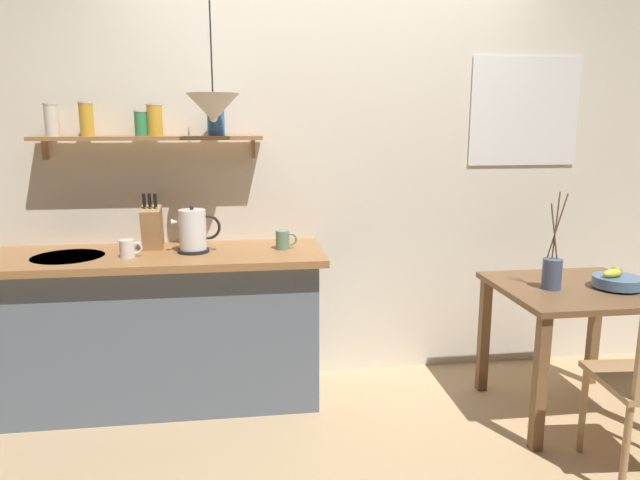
# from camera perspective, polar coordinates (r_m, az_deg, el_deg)

# --- Properties ---
(ground_plane) EXTENTS (14.00, 14.00, 0.00)m
(ground_plane) POSITION_cam_1_polar(r_m,az_deg,el_deg) (3.39, 2.36, -16.78)
(ground_plane) COLOR tan
(back_wall) EXTENTS (6.80, 0.11, 2.70)m
(back_wall) POSITION_cam_1_polar(r_m,az_deg,el_deg) (3.67, 3.90, 7.54)
(back_wall) COLOR silver
(back_wall) RESTS_ON ground_plane
(kitchen_counter) EXTENTS (1.83, 0.63, 0.89)m
(kitchen_counter) POSITION_cam_1_polar(r_m,az_deg,el_deg) (3.48, -15.18, -8.24)
(kitchen_counter) COLOR slate
(kitchen_counter) RESTS_ON ground_plane
(wall_shelf) EXTENTS (1.27, 0.20, 0.32)m
(wall_shelf) POSITION_cam_1_polar(r_m,az_deg,el_deg) (3.46, -16.78, 10.30)
(wall_shelf) COLOR #9E6B3D
(dining_table) EXTENTS (0.81, 0.77, 0.73)m
(dining_table) POSITION_cam_1_polar(r_m,az_deg,el_deg) (3.48, 23.54, -6.23)
(dining_table) COLOR brown
(dining_table) RESTS_ON ground_plane
(fruit_bowl) EXTENTS (0.25, 0.25, 0.12)m
(fruit_bowl) POSITION_cam_1_polar(r_m,az_deg,el_deg) (3.49, 26.97, -3.54)
(fruit_bowl) COLOR #51759E
(fruit_bowl) RESTS_ON dining_table
(twig_vase) EXTENTS (0.10, 0.10, 0.52)m
(twig_vase) POSITION_cam_1_polar(r_m,az_deg,el_deg) (3.33, 21.69, -2.94)
(twig_vase) COLOR #475675
(twig_vase) RESTS_ON dining_table
(electric_kettle) EXTENTS (0.27, 0.17, 0.26)m
(electric_kettle) POSITION_cam_1_polar(r_m,az_deg,el_deg) (3.29, -12.25, 0.84)
(electric_kettle) COLOR black
(electric_kettle) RESTS_ON kitchen_counter
(knife_block) EXTENTS (0.11, 0.17, 0.32)m
(knife_block) POSITION_cam_1_polar(r_m,az_deg,el_deg) (3.41, -16.06, 1.22)
(knife_block) COLOR tan
(knife_block) RESTS_ON kitchen_counter
(coffee_mug_by_sink) EXTENTS (0.12, 0.08, 0.10)m
(coffee_mug_by_sink) POSITION_cam_1_polar(r_m,az_deg,el_deg) (3.27, -18.23, -0.80)
(coffee_mug_by_sink) COLOR white
(coffee_mug_by_sink) RESTS_ON kitchen_counter
(coffee_mug_spare) EXTENTS (0.12, 0.08, 0.11)m
(coffee_mug_spare) POSITION_cam_1_polar(r_m,az_deg,el_deg) (3.31, -3.60, 0.02)
(coffee_mug_spare) COLOR slate
(coffee_mug_spare) RESTS_ON kitchen_counter
(pendant_lamp) EXTENTS (0.28, 0.28, 0.63)m
(pendant_lamp) POSITION_cam_1_polar(r_m,az_deg,el_deg) (3.20, -10.38, 12.61)
(pendant_lamp) COLOR black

